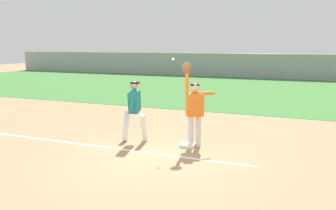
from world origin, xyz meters
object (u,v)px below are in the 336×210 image
at_px(parked_car_green, 184,65).
at_px(parked_car_blue, 251,67).
at_px(runner, 135,107).
at_px(fielder, 194,106).
at_px(parked_car_tan, 320,68).
at_px(first_base, 188,145).
at_px(baseball, 173,59).

height_order(parked_car_green, parked_car_blue, same).
height_order(runner, parked_car_green, runner).
relative_size(fielder, parked_car_green, 0.51).
height_order(runner, parked_car_tan, runner).
distance_m(first_base, parked_car_green, 26.86).
height_order(parked_car_green, parked_car_tan, same).
xyz_separation_m(first_base, runner, (-1.58, -0.07, 0.96)).
relative_size(fielder, runner, 1.33).
xyz_separation_m(baseball, parked_car_blue, (-2.09, 25.02, -1.67)).
height_order(fielder, parked_car_blue, fielder).
xyz_separation_m(fielder, parked_car_green, (-9.33, 25.19, -0.45)).
relative_size(runner, parked_car_tan, 0.38).
bearing_deg(runner, parked_car_green, 93.78).
bearing_deg(parked_car_blue, baseball, -80.73).
xyz_separation_m(runner, parked_car_blue, (-0.95, 25.08, -0.32)).
height_order(baseball, parked_car_blue, baseball).
relative_size(parked_car_green, parked_car_tan, 1.01).
height_order(fielder, runner, fielder).
distance_m(first_base, runner, 1.85).
relative_size(fielder, parked_car_blue, 0.50).
bearing_deg(parked_car_green, baseball, -67.41).
xyz_separation_m(runner, parked_car_green, (-7.61, 25.30, -0.32)).
height_order(first_base, fielder, fielder).
bearing_deg(first_base, parked_car_tan, 82.17).
xyz_separation_m(fielder, baseball, (-0.58, -0.06, 1.22)).
relative_size(parked_car_green, parked_car_blue, 0.99).
bearing_deg(baseball, runner, -177.09).
bearing_deg(parked_car_tan, first_base, -100.47).
height_order(fielder, baseball, baseball).
bearing_deg(baseball, first_base, 2.01).
bearing_deg(parked_car_green, first_base, -66.52).
xyz_separation_m(runner, baseball, (1.14, 0.06, 1.35)).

